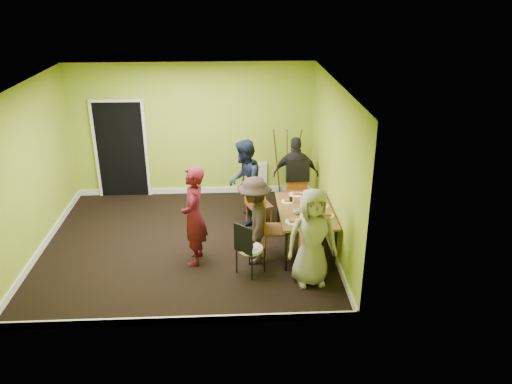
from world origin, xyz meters
TOP-DOWN VIEW (x-y plane):
  - ground at (0.00, 0.00)m, footprint 5.00×5.00m
  - room_walls at (-0.02, 0.04)m, footprint 5.04×4.54m
  - dining_table at (2.02, -0.28)m, footprint 0.90×1.50m
  - chair_left_far at (1.20, 0.52)m, footprint 0.52×0.52m
  - chair_left_near at (1.43, -0.48)m, footprint 0.46×0.46m
  - chair_back_end at (2.07, 1.15)m, footprint 0.45×0.53m
  - chair_front_end at (1.99, -1.11)m, footprint 0.45×0.45m
  - chair_bentwood at (1.02, -1.03)m, footprint 0.49×0.49m
  - easel at (1.93, 1.97)m, footprint 0.61×0.57m
  - plate_near_left at (1.76, 0.04)m, footprint 0.22×0.22m
  - plate_near_right at (1.75, -0.75)m, footprint 0.25×0.25m
  - plate_far_back at (1.94, 0.33)m, footprint 0.26×0.26m
  - plate_far_front at (2.09, -0.90)m, footprint 0.25×0.25m
  - plate_wall_back at (2.31, -0.18)m, footprint 0.24×0.24m
  - plate_wall_front at (2.33, -0.55)m, footprint 0.23×0.23m
  - thermos at (1.98, -0.19)m, footprint 0.07×0.07m
  - blue_bottle at (2.24, -0.61)m, footprint 0.08×0.08m
  - orange_bottle at (1.96, -0.16)m, footprint 0.04×0.04m
  - glass_mid at (1.80, 0.02)m, footprint 0.06×0.06m
  - glass_back at (2.14, 0.19)m, footprint 0.06×0.06m
  - glass_front at (2.20, -0.77)m, footprint 0.06×0.06m
  - cup_a at (1.84, -0.44)m, footprint 0.11×0.11m
  - cup_b at (2.21, -0.22)m, footprint 0.09×0.09m
  - person_standing at (0.18, -0.61)m, footprint 0.45×0.64m
  - person_left_far at (1.02, 0.77)m, footprint 0.77×0.91m
  - person_left_near at (1.14, -0.63)m, footprint 0.63×1.00m
  - person_back_end at (2.05, 1.32)m, footprint 0.91×0.43m
  - person_front_end at (1.97, -1.30)m, footprint 0.80×0.56m

SIDE VIEW (x-z plane):
  - ground at x=0.00m, z-range 0.00..0.00m
  - chair_front_end at x=1.99m, z-range 0.05..0.91m
  - chair_bentwood at x=1.02m, z-range 0.05..0.94m
  - chair_left_far at x=1.20m, z-range 0.06..1.05m
  - chair_left_near at x=1.43m, z-range 0.06..1.11m
  - dining_table at x=2.02m, z-range 0.32..1.07m
  - person_left_near at x=1.14m, z-range 0.00..1.47m
  - easel at x=1.93m, z-range -0.01..1.50m
  - person_back_end at x=2.05m, z-range 0.00..1.51m
  - plate_near_left at x=1.76m, z-range 0.75..0.76m
  - plate_near_right at x=1.75m, z-range 0.75..0.76m
  - plate_far_back at x=1.94m, z-range 0.75..0.76m
  - plate_far_front at x=2.09m, z-range 0.75..0.76m
  - plate_wall_back at x=2.31m, z-range 0.75..0.76m
  - plate_wall_front at x=2.33m, z-range 0.75..0.76m
  - person_front_end at x=1.97m, z-range 0.00..1.54m
  - chair_back_end at x=2.07m, z-range 0.23..1.32m
  - glass_back at x=2.14m, z-range 0.75..0.83m
  - cup_a at x=1.84m, z-range 0.75..0.83m
  - cup_b at x=2.21m, z-range 0.75..0.83m
  - orange_bottle at x=1.96m, z-range 0.75..0.84m
  - glass_mid at x=1.80m, z-range 0.75..0.84m
  - glass_front at x=2.20m, z-range 0.75..0.85m
  - person_left_far at x=1.02m, z-range 0.00..1.63m
  - person_standing at x=0.18m, z-range 0.00..1.66m
  - blue_bottle at x=2.24m, z-range 0.75..0.96m
  - thermos at x=1.98m, z-range 0.75..0.97m
  - room_walls at x=-0.02m, z-range -0.42..2.40m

